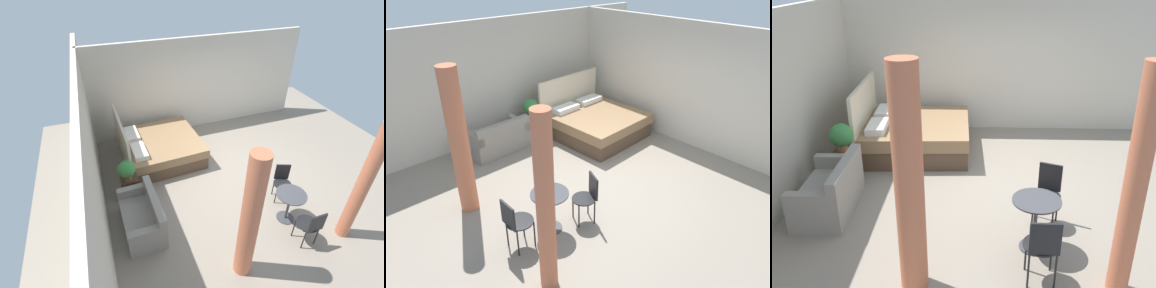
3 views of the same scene
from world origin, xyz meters
TOP-DOWN VIEW (x-y plane):
  - ground_plane at (0.00, 0.00)m, footprint 8.21×9.49m
  - wall_back at (0.00, 3.24)m, footprint 8.21×0.12m
  - wall_right at (2.61, 0.00)m, footprint 0.12×6.49m
  - bed at (1.30, 1.64)m, footprint 2.02×2.07m
  - couch at (-0.88, 2.51)m, footprint 1.32×0.74m
  - nightstand at (0.21, 2.60)m, footprint 0.49×0.37m
  - potted_plant at (0.11, 2.62)m, footprint 0.39×0.39m
  - vase at (0.33, 2.58)m, footprint 0.12×0.12m
  - balcony_table at (-1.67, -0.31)m, footprint 0.60×0.60m
  - cafe_chair_near_window at (-1.06, -0.55)m, footprint 0.51×0.51m
  - cafe_chair_near_couch at (-2.31, -0.31)m, footprint 0.42×0.42m
  - curtain_left at (-2.36, -1.14)m, footprint 0.23×0.23m
  - curtain_right at (-2.36, 1.09)m, footprint 0.30×0.30m

SIDE VIEW (x-z plane):
  - ground_plane at x=0.00m, z-range -0.02..0.00m
  - nightstand at x=0.21m, z-range 0.00..0.49m
  - couch at x=-0.88m, z-range -0.10..0.67m
  - bed at x=1.30m, z-range -0.34..0.99m
  - balcony_table at x=-1.67m, z-range 0.13..0.83m
  - cafe_chair_near_window at x=-1.06m, z-range 0.09..0.93m
  - cafe_chair_near_couch at x=-2.31m, z-range 0.10..0.97m
  - vase at x=0.33m, z-range 0.49..0.66m
  - potted_plant at x=0.11m, z-range 0.52..0.99m
  - curtain_left at x=-2.36m, z-range 0.00..2.53m
  - curtain_right at x=-2.36m, z-range 0.00..2.53m
  - wall_back at x=0.00m, z-range 0.00..2.76m
  - wall_right at x=2.61m, z-range 0.00..2.76m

